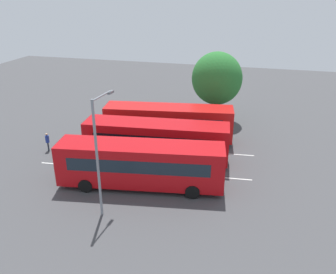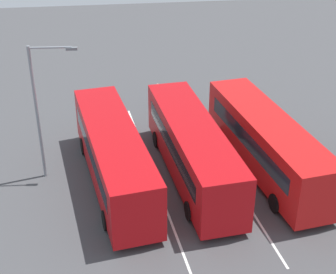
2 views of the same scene
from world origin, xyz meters
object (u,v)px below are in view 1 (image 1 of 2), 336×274
Objects in this scene: bus_far_left at (168,122)px; pedestrian at (47,141)px; depot_tree at (217,79)px; street_lamp at (99,150)px; bus_center_right at (140,164)px; bus_center_left at (156,140)px.

bus_far_left is 7.18× the size of pedestrian.
street_lamp is at bearing 76.14° from depot_tree.
depot_tree is at bearing -111.16° from bus_center_right.
pedestrian is (9.42, 4.87, -0.82)m from bus_far_left.
bus_far_left is 1.00× the size of bus_center_left.
bus_center_left and bus_center_right have the same top height.
depot_tree is (-3.25, -14.64, 2.74)m from bus_center_right.
depot_tree is (-12.87, -11.16, 3.56)m from pedestrian.
bus_center_right is at bearing -14.72° from street_lamp.
bus_center_right is at bearing 86.06° from bus_center_left.
bus_far_left is 7.67m from depot_tree.
street_lamp reaches higher than bus_center_right.
bus_far_left is at bearing -97.27° from bus_center_right.
depot_tree is (-4.49, -18.20, 0.20)m from street_lamp.
pedestrian is 0.22× the size of street_lamp.
bus_center_left is 7.16× the size of pedestrian.
depot_tree is at bearing -113.68° from bus_center_left.
depot_tree is at bearing 4.63° from pedestrian.
bus_center_right is (-0.20, 8.36, 0.00)m from bus_far_left.
bus_far_left is 8.36m from bus_center_right.
pedestrian is at bearing -28.55° from bus_center_right.
bus_center_left reaches higher than pedestrian.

